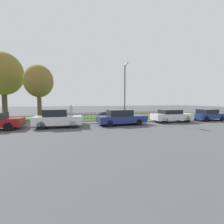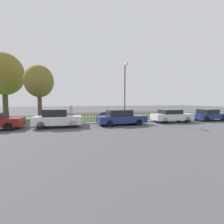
{
  "view_description": "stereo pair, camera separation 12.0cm",
  "coord_description": "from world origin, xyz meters",
  "views": [
    {
      "loc": [
        -5.67,
        -14.74,
        2.23
      ],
      "look_at": [
        -1.21,
        0.83,
        1.1
      ],
      "focal_mm": 24.0,
      "sensor_mm": 36.0,
      "label": 1
    },
    {
      "loc": [
        -5.56,
        -14.77,
        2.23
      ],
      "look_at": [
        -1.21,
        0.83,
        1.1
      ],
      "focal_mm": 24.0,
      "sensor_mm": 36.0,
      "label": 2
    }
  ],
  "objects": [
    {
      "name": "ground_plane",
      "position": [
        0.0,
        0.0,
        0.0
      ],
      "size": [
        120.0,
        120.0,
        0.0
      ],
      "primitive_type": "plane",
      "color": "#4C4C51"
    },
    {
      "name": "covered_motorcycle",
      "position": [
        -1.72,
        1.61,
        0.66
      ],
      "size": [
        2.0,
        0.96,
        1.09
      ],
      "rotation": [
        0.0,
        0.0,
        0.07
      ],
      "color": "black",
      "rests_on": "ground"
    },
    {
      "name": "pedestrian_near_fence",
      "position": [
        -5.48,
        1.39,
        1.05
      ],
      "size": [
        0.51,
        0.51,
        1.86
      ],
      "rotation": [
        0.0,
        0.0,
        2.61
      ],
      "color": "black",
      "rests_on": "ground"
    },
    {
      "name": "parked_car_black_saloon",
      "position": [
        -6.65,
        -1.17,
        0.78
      ],
      "size": [
        3.97,
        1.83,
        1.57
      ],
      "rotation": [
        0.0,
        0.0,
        -0.03
      ],
      "color": "silver",
      "rests_on": "ground"
    },
    {
      "name": "tree_nearest_kerb",
      "position": [
        -13.93,
        8.37,
        5.84
      ],
      "size": [
        4.84,
        4.84,
        8.67
      ],
      "color": "#473828",
      "rests_on": "ground"
    },
    {
      "name": "parked_car_red_compact",
      "position": [
        4.94,
        -1.02,
        0.72
      ],
      "size": [
        4.39,
        1.83,
        1.37
      ],
      "rotation": [
        0.0,
        0.0,
        -0.03
      ],
      "color": "silver",
      "rests_on": "ground"
    },
    {
      "name": "tree_behind_motorcycle",
      "position": [
        -9.07,
        4.73,
        4.58
      ],
      "size": [
        3.28,
        3.28,
        6.52
      ],
      "color": "brown",
      "rests_on": "ground"
    },
    {
      "name": "park_fence",
      "position": [
        -0.0,
        2.38,
        0.5
      ],
      "size": [
        42.05,
        0.05,
        1.0
      ],
      "color": "brown",
      "rests_on": "ground"
    },
    {
      "name": "parked_car_white_van",
      "position": [
        9.95,
        -1.04,
        0.69
      ],
      "size": [
        3.79,
        1.71,
        1.34
      ],
      "rotation": [
        0.0,
        0.0,
        0.01
      ],
      "color": "navy",
      "rests_on": "ground"
    },
    {
      "name": "kerb_stone",
      "position": [
        0.0,
        0.1,
        0.06
      ],
      "size": [
        42.05,
        0.2,
        0.12
      ],
      "primitive_type": "cube",
      "color": "#B2ADA3",
      "rests_on": "ground"
    },
    {
      "name": "grass_strip",
      "position": [
        0.0,
        6.17,
        0.01
      ],
      "size": [
        42.05,
        7.6,
        0.01
      ],
      "primitive_type": "cube",
      "color": "#3D7033",
      "rests_on": "ground"
    },
    {
      "name": "street_lamp",
      "position": [
        0.21,
        0.62,
        3.91
      ],
      "size": [
        0.2,
        0.79,
        6.3
      ],
      "color": "black",
      "rests_on": "ground"
    },
    {
      "name": "parked_car_navy_estate",
      "position": [
        -0.91,
        -1.28,
        0.72
      ],
      "size": [
        4.64,
        1.91,
        1.46
      ],
      "rotation": [
        0.0,
        0.0,
        0.03
      ],
      "color": "navy",
      "rests_on": "ground"
    }
  ]
}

